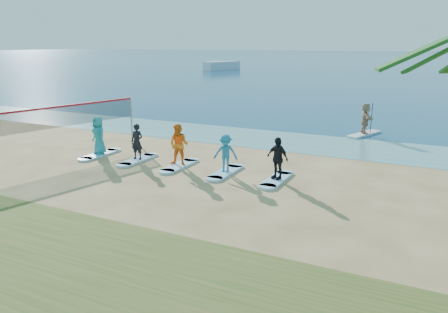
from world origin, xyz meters
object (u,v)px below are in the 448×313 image
at_px(boat_offshore_a, 222,70).
at_px(student_2, 179,145).
at_px(surfboard_3, 225,172).
at_px(student_3, 225,153).
at_px(surfboard_1, 138,160).
at_px(paddleboard, 364,134).
at_px(paddleboarder, 365,118).
at_px(surfboard_0, 100,154).
at_px(student_0, 99,135).
at_px(surfboard_4, 277,180).
at_px(student_1, 137,142).
at_px(volleyball_net, 58,117).
at_px(student_4, 277,158).
at_px(surfboard_2, 179,166).

bearing_deg(boat_offshore_a, student_2, -44.21).
distance_m(surfboard_3, student_3, 0.86).
bearing_deg(student_2, student_3, -8.95).
height_order(surfboard_1, surfboard_3, same).
bearing_deg(paddleboard, paddleboarder, 0.00).
distance_m(surfboard_0, student_0, 0.98).
xyz_separation_m(student_0, surfboard_4, (9.35, 0.00, -0.98)).
height_order(paddleboard, surfboard_4, paddleboard).
relative_size(paddleboarder, student_3, 1.13).
distance_m(boat_offshore_a, surfboard_0, 72.68).
height_order(surfboard_0, student_2, student_2).
distance_m(student_1, surfboard_4, 7.07).
bearing_deg(volleyball_net, paddleboard, 42.51).
relative_size(paddleboard, boat_offshore_a, 0.36).
bearing_deg(student_2, paddleboarder, 51.01).
xyz_separation_m(paddleboard, student_0, (-11.05, -11.03, 0.97)).
height_order(paddleboarder, surfboard_3, paddleboarder).
bearing_deg(student_3, surfboard_3, 0.00).
distance_m(student_0, surfboard_1, 2.54).
relative_size(paddleboarder, surfboard_0, 0.84).
relative_size(surfboard_0, surfboard_3, 1.00).
bearing_deg(student_2, boat_offshore_a, 106.21).
relative_size(paddleboard, surfboard_3, 1.36).
relative_size(boat_offshore_a, student_3, 5.19).
distance_m(paddleboard, student_4, 11.19).
bearing_deg(paddleboard, surfboard_4, -78.13).
bearing_deg(surfboard_2, surfboard_0, 180.00).
height_order(surfboard_1, student_3, student_3).
relative_size(paddleboard, student_1, 1.77).
relative_size(surfboard_0, surfboard_2, 1.00).
relative_size(student_1, student_3, 1.04).
height_order(student_2, student_4, student_2).
bearing_deg(surfboard_3, student_2, 180.00).
distance_m(volleyball_net, student_1, 4.36).
bearing_deg(volleyball_net, student_3, 5.08).
xyz_separation_m(student_3, surfboard_4, (2.34, 0.00, -0.86)).
height_order(surfboard_0, student_1, student_1).
distance_m(surfboard_0, student_3, 7.06).
bearing_deg(student_3, volleyball_net, 168.74).
relative_size(surfboard_0, surfboard_4, 1.00).
distance_m(boat_offshore_a, student_1, 73.59).
bearing_deg(surfboard_0, student_3, 0.00).
height_order(surfboard_1, surfboard_2, same).
xyz_separation_m(surfboard_1, student_2, (2.34, 0.00, 0.98)).
bearing_deg(surfboard_1, paddleboarder, 51.68).
relative_size(surfboard_1, student_1, 1.30).
bearing_deg(surfboard_2, paddleboard, 59.96).
distance_m(paddleboard, boat_offshore_a, 68.08).
distance_m(volleyball_net, paddleboard, 17.58).
bearing_deg(surfboard_0, student_4, 0.00).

